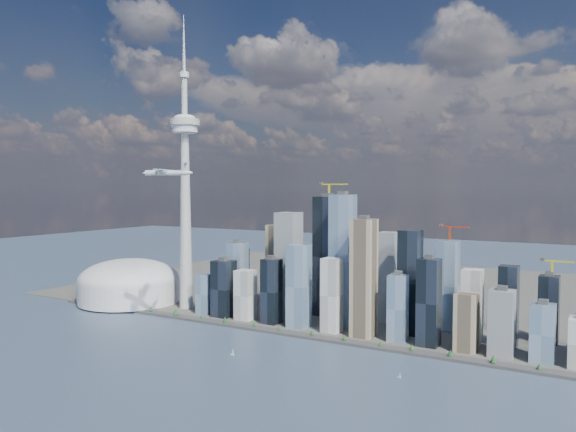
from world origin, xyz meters
The scene contains 10 objects.
ground centered at (0.00, 0.00, 0.00)m, with size 4000.00×4000.00×0.00m, color #384A63.
seawall centered at (0.00, 250.00, 2.00)m, with size 1100.00×22.00×4.00m, color #383838.
land centered at (0.00, 700.00, 1.50)m, with size 1400.00×900.00×3.00m, color #4C4C47.
shoreline_trees centered at (0.00, 250.00, 8.78)m, with size 960.53×7.20×8.80m.
skyscraper_cluster centered at (59.62, 336.82, 73.93)m, with size 736.00×142.00×239.54m.
needle_tower centered at (-300.00, 310.00, 235.84)m, with size 56.00×56.00×550.50m.
dome_stadium centered at (-440.00, 300.00, 39.44)m, with size 200.00×200.00×86.00m.
airplane centered at (-178.28, 126.86, 256.00)m, with size 75.18×67.43×19.16m.
sailboat_west centered at (-53.07, 117.17, 3.33)m, with size 7.51×2.66×10.38m.
sailboat_east centered at (178.82, 144.48, 2.65)m, with size 5.93×2.98×8.25m.
Camera 1 is at (399.29, -509.44, 234.32)m, focal length 35.00 mm.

